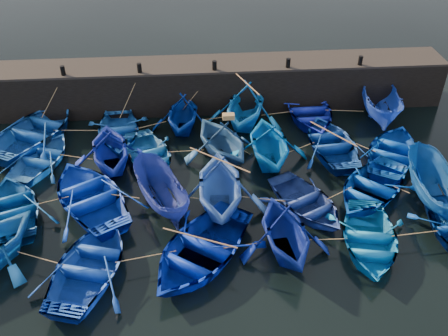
{
  "coord_description": "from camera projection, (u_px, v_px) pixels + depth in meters",
  "views": [
    {
      "loc": [
        -1.47,
        -15.21,
        14.14
      ],
      "look_at": [
        0.0,
        3.2,
        0.7
      ],
      "focal_mm": 40.0,
      "sensor_mm": 36.0,
      "label": 1
    }
  ],
  "objects": [
    {
      "name": "bollard_4",
      "position": [
        360.0,
        60.0,
        27.24
      ],
      "size": [
        0.24,
        0.24,
        0.5
      ],
      "primitive_type": "cylinder",
      "color": "black",
      "rests_on": "quay_top"
    },
    {
      "name": "boat_5",
      "position": [
        381.0,
        104.0,
        27.19
      ],
      "size": [
        2.68,
        5.26,
        1.94
      ],
      "primitive_type": "imported",
      "rotation": [
        0.0,
        0.0,
        -0.16
      ],
      "color": "#1E41BC",
      "rests_on": "ground"
    },
    {
      "name": "boat_9",
      "position": [
        222.0,
        139.0,
        24.03
      ],
      "size": [
        5.11,
        5.41,
        2.26
      ],
      "primitive_type": "imported",
      "rotation": [
        0.0,
        0.0,
        3.55
      ],
      "color": "navy",
      "rests_on": "ground"
    },
    {
      "name": "boat_13",
      "position": [
        13.0,
        207.0,
        20.96
      ],
      "size": [
        4.6,
        5.34,
        0.93
      ],
      "primitive_type": "imported",
      "rotation": [
        0.0,
        0.0,
        3.5
      ],
      "color": "navy",
      "rests_on": "ground"
    },
    {
      "name": "boat_18",
      "position": [
        371.0,
        187.0,
        22.01
      ],
      "size": [
        5.81,
        5.88,
        1.0
      ],
      "primitive_type": "imported",
      "rotation": [
        0.0,
        0.0,
        -0.75
      ],
      "color": "#033AA1",
      "rests_on": "ground"
    },
    {
      "name": "boat_23",
      "position": [
        285.0,
        231.0,
        18.9
      ],
      "size": [
        3.97,
        4.46,
        2.15
      ],
      "primitive_type": "imported",
      "rotation": [
        0.0,
        0.0,
        0.11
      ],
      "color": "navy",
      "rests_on": "ground"
    },
    {
      "name": "boat_24",
      "position": [
        369.0,
        239.0,
        19.43
      ],
      "size": [
        4.08,
        5.08,
        0.94
      ],
      "primitive_type": "imported",
      "rotation": [
        0.0,
        0.0,
        -0.21
      ],
      "color": "#0967B9",
      "rests_on": "ground"
    },
    {
      "name": "mooring_ropes",
      "position": [
        217.0,
        144.0,
        24.19
      ],
      "size": [
        18.45,
        11.79,
        2.1
      ],
      "color": "tan",
      "rests_on": "ground"
    },
    {
      "name": "boat_2",
      "position": [
        183.0,
        113.0,
        26.28
      ],
      "size": [
        3.84,
        4.3,
        2.05
      ],
      "primitive_type": "imported",
      "rotation": [
        0.0,
        0.0,
        -0.14
      ],
      "color": "navy",
      "rests_on": "ground"
    },
    {
      "name": "quay_top",
      "position": [
        214.0,
        64.0,
        27.63
      ],
      "size": [
        26.0,
        2.5,
        0.12
      ],
      "primitive_type": "cube",
      "color": "black",
      "rests_on": "quay_wall"
    },
    {
      "name": "bollard_0",
      "position": [
        63.0,
        70.0,
        26.21
      ],
      "size": [
        0.24,
        0.24,
        0.5
      ],
      "primitive_type": "cylinder",
      "color": "black",
      "rests_on": "quay_top"
    },
    {
      "name": "boat_14",
      "position": [
        90.0,
        195.0,
        21.46
      ],
      "size": [
        5.99,
        6.57,
        1.11
      ],
      "primitive_type": "imported",
      "rotation": [
        0.0,
        0.0,
        3.66
      ],
      "color": "#082EB4",
      "rests_on": "ground"
    },
    {
      "name": "boat_21",
      "position": [
        91.0,
        265.0,
        18.29
      ],
      "size": [
        4.71,
        5.65,
        1.01
      ],
      "primitive_type": "imported",
      "rotation": [
        0.0,
        0.0,
        2.86
      ],
      "color": "#0E379E",
      "rests_on": "ground"
    },
    {
      "name": "boat_15",
      "position": [
        160.0,
        192.0,
        21.22
      ],
      "size": [
        3.18,
        4.57,
        1.65
      ],
      "primitive_type": "imported",
      "rotation": [
        0.0,
        0.0,
        3.55
      ],
      "color": "navy",
      "rests_on": "ground"
    },
    {
      "name": "ground",
      "position": [
        230.0,
        227.0,
        20.67
      ],
      "size": [
        120.0,
        120.0,
        0.0
      ],
      "primitive_type": "plane",
      "color": "black",
      "rests_on": "ground"
    },
    {
      "name": "boat_3",
      "position": [
        245.0,
        105.0,
        26.57
      ],
      "size": [
        5.25,
        5.7,
        2.49
      ],
      "primitive_type": "imported",
      "rotation": [
        0.0,
        0.0,
        -0.28
      ],
      "color": "blue",
      "rests_on": "ground"
    },
    {
      "name": "wooden_crate",
      "position": [
        228.0,
        116.0,
        23.32
      ],
      "size": [
        0.56,
        0.34,
        0.23
      ],
      "primitive_type": "cube",
      "color": "olive",
      "rests_on": "boat_9"
    },
    {
      "name": "boat_17",
      "position": [
        306.0,
        202.0,
        21.28
      ],
      "size": [
        4.54,
        5.08,
        0.87
      ],
      "primitive_type": "imported",
      "rotation": [
        0.0,
        0.0,
        0.46
      ],
      "color": "navy",
      "rests_on": "ground"
    },
    {
      "name": "loose_oars",
      "position": [
        254.0,
        146.0,
        22.28
      ],
      "size": [
        9.14,
        11.93,
        1.57
      ],
      "color": "#99724C",
      "rests_on": "ground"
    },
    {
      "name": "boat_4",
      "position": [
        309.0,
        111.0,
        27.45
      ],
      "size": [
        3.71,
        5.12,
        1.05
      ],
      "primitive_type": "imported",
      "rotation": [
        0.0,
        0.0,
        0.02
      ],
      "color": "#0C1991",
      "rests_on": "ground"
    },
    {
      "name": "quay_wall",
      "position": [
        214.0,
        85.0,
        28.4
      ],
      "size": [
        26.0,
        2.5,
        2.5
      ],
      "primitive_type": "cube",
      "color": "black",
      "rests_on": "ground"
    },
    {
      "name": "boat_1",
      "position": [
        118.0,
        131.0,
        25.87
      ],
      "size": [
        3.68,
        4.83,
        0.94
      ],
      "primitive_type": "imported",
      "rotation": [
        0.0,
        0.0,
        0.1
      ],
      "color": "#134CA2",
      "rests_on": "ground"
    },
    {
      "name": "boat_22",
      "position": [
        200.0,
        249.0,
        18.84
      ],
      "size": [
        6.33,
        6.68,
        1.13
      ],
      "primitive_type": "imported",
      "rotation": [
        0.0,
        0.0,
        -0.63
      ],
      "color": "#021C90",
      "rests_on": "ground"
    },
    {
      "name": "bollard_3",
      "position": [
        288.0,
        63.0,
        26.98
      ],
      "size": [
        0.24,
        0.24,
        0.5
      ],
      "primitive_type": "cylinder",
      "color": "black",
      "rests_on": "quay_top"
    },
    {
      "name": "bollard_1",
      "position": [
        139.0,
        68.0,
        26.46
      ],
      "size": [
        0.24,
        0.24,
        0.5
      ],
      "primitive_type": "cylinder",
      "color": "black",
      "rests_on": "quay_top"
    },
    {
      "name": "boat_10",
      "position": [
        269.0,
        143.0,
        23.68
      ],
      "size": [
        3.96,
        4.57,
        2.36
      ],
      "primitive_type": "imported",
      "rotation": [
        0.0,
        0.0,
        3.16
      ],
      "color": "#025CC0",
      "rests_on": "ground"
    },
    {
      "name": "boat_11",
      "position": [
        332.0,
        143.0,
        24.94
      ],
      "size": [
        3.77,
        5.03,
        0.99
      ],
      "primitive_type": "imported",
      "rotation": [
        0.0,
        0.0,
        3.21
      ],
      "color": "navy",
      "rests_on": "ground"
    },
    {
      "name": "boat_8",
      "position": [
        149.0,
        155.0,
        24.15
      ],
      "size": [
        4.36,
        5.12,
        0.9
      ],
      "primitive_type": "imported",
      "rotation": [
        0.0,
        0.0,
        0.33
      ],
      "color": "blue",
      "rests_on": "ground"
    },
    {
      "name": "bollard_2",
      "position": [
        214.0,
        65.0,
        26.72
      ],
      "size": [
        0.24,
        0.24,
        0.5
      ],
      "primitive_type": "cylinder",
      "color": "black",
      "rests_on": "quay_top"
    },
    {
      "name": "boat_19",
      "position": [
        432.0,
        186.0,
        21.46
      ],
      "size": [
        1.95,
        4.64,
        1.76
      ],
      "primitive_type": "imported",
      "rotation": [
        0.0,
        0.0,
        3.09
      ],
      "color": "navy",
      "rests_on": "ground"
    },
    {
      "name": "boat_6",
      "position": [
        42.0,
        158.0,
        23.99
      ],
      "size": [
        4.23,
        4.92,
        0.86
      ],
      "primitive_type": "imported",
      "rotation": [
        0.0,
        0.0,
        2.78
      ],
      "color": "blue",
      "rests_on": "ground"
    },
    {
      "name": "boat_7",
      "position": [
        110.0,
        148.0,
        23.38
      ],
      "size": [
        4.41,
        4.87,
        2.25
      ],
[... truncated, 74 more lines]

